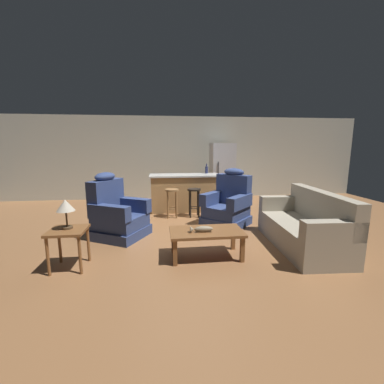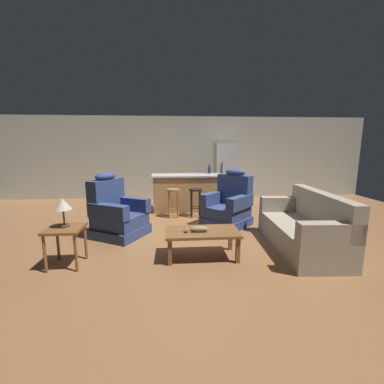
% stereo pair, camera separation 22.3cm
% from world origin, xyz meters
% --- Properties ---
extents(ground_plane, '(12.00, 12.00, 0.00)m').
position_xyz_m(ground_plane, '(0.00, 0.00, 0.00)').
color(ground_plane, brown).
extents(back_wall, '(12.00, 0.05, 2.60)m').
position_xyz_m(back_wall, '(0.00, 3.12, 1.30)').
color(back_wall, '#B2B2A3').
rests_on(back_wall, ground_plane).
extents(coffee_table, '(1.10, 0.60, 0.42)m').
position_xyz_m(coffee_table, '(0.06, -1.56, 0.36)').
color(coffee_table, brown).
rests_on(coffee_table, ground_plane).
extents(fish_figurine, '(0.34, 0.10, 0.10)m').
position_xyz_m(fish_figurine, '(-0.03, -1.62, 0.46)').
color(fish_figurine, '#4C3823').
rests_on(fish_figurine, coffee_table).
extents(couch, '(0.95, 1.95, 0.94)m').
position_xyz_m(couch, '(1.77, -1.35, 0.34)').
color(couch, '#9E937F').
rests_on(couch, ground_plane).
extents(recliner_near_lamp, '(1.14, 1.14, 1.20)m').
position_xyz_m(recliner_near_lamp, '(-1.44, -0.46, 0.42)').
color(recliner_near_lamp, navy).
rests_on(recliner_near_lamp, ground_plane).
extents(recliner_near_island, '(1.19, 1.19, 1.20)m').
position_xyz_m(recliner_near_island, '(0.82, 0.05, 0.42)').
color(recliner_near_island, navy).
rests_on(recliner_near_island, ground_plane).
extents(end_table, '(0.48, 0.48, 0.56)m').
position_xyz_m(end_table, '(-1.88, -1.69, 0.46)').
color(end_table, brown).
rests_on(end_table, ground_plane).
extents(table_lamp, '(0.24, 0.24, 0.41)m').
position_xyz_m(table_lamp, '(-1.90, -1.66, 0.87)').
color(table_lamp, '#4C3823').
rests_on(table_lamp, end_table).
extents(kitchen_island, '(1.80, 0.70, 0.95)m').
position_xyz_m(kitchen_island, '(0.00, 1.35, 0.48)').
color(kitchen_island, '#AD7F4C').
rests_on(kitchen_island, ground_plane).
extents(bar_stool_left, '(0.32, 0.32, 0.68)m').
position_xyz_m(bar_stool_left, '(-0.36, 0.72, 0.47)').
color(bar_stool_left, olive).
rests_on(bar_stool_left, ground_plane).
extents(bar_stool_right, '(0.32, 0.32, 0.68)m').
position_xyz_m(bar_stool_right, '(0.17, 0.72, 0.47)').
color(bar_stool_right, black).
rests_on(bar_stool_right, ground_plane).
extents(refrigerator, '(0.70, 0.69, 1.76)m').
position_xyz_m(refrigerator, '(1.28, 2.55, 0.88)').
color(refrigerator, '#B7B7BC').
rests_on(refrigerator, ground_plane).
extents(bottle_tall_green, '(0.08, 0.08, 0.26)m').
position_xyz_m(bottle_tall_green, '(0.61, 1.57, 1.05)').
color(bottle_tall_green, '#23284C').
rests_on(bottle_tall_green, kitchen_island).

